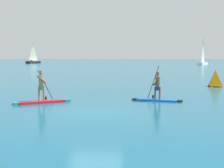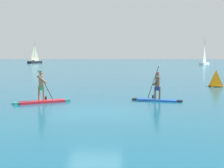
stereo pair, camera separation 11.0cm
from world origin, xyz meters
name	(u,v)px [view 1 (the left image)]	position (x,y,z in m)	size (l,w,h in m)	color
ground	(96,112)	(0.00, 0.00, 0.00)	(440.00, 440.00, 0.00)	#145B7A
paddleboarder_mid_center	(42,96)	(-3.26, 2.88, 0.38)	(2.95, 1.96, 1.84)	red
paddleboarder_far_right	(157,94)	(3.24, 4.10, 0.38)	(2.95, 1.32, 2.08)	blue
race_marker_buoy	(215,79)	(9.05, 13.17, 0.65)	(1.44, 1.44, 1.45)	orange
sailboat_left_horizon	(33,61)	(-29.57, 93.67, 0.83)	(3.74, 6.18, 7.26)	black
sailboat_right_horizon	(203,62)	(22.98, 78.14, 0.91)	(3.95, 5.45, 7.38)	white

